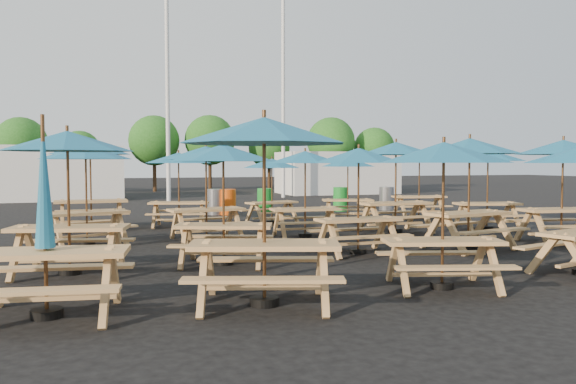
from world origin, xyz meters
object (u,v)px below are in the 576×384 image
object	(u,v)px
picnic_unit_0	(45,235)
picnic_unit_7	(179,162)
picnic_unit_10	(305,162)
waste_bin_4	(387,198)
picnic_unit_9	(359,162)
waste_bin_1	(228,202)
picnic_unit_8	(444,161)
picnic_unit_13	(470,153)
picnic_unit_2	(86,158)
picnic_unit_1	(67,149)
waste_bin_0	(215,202)
picnic_unit_18	(488,160)
picnic_unit_19	(419,161)
waste_bin_2	(265,201)
picnic_unit_14	(396,154)
picnic_unit_5	(223,160)
waste_bin_3	(341,199)
picnic_unit_11	(272,167)
picnic_unit_4	(264,142)
picnic_unit_15	(348,166)
picnic_unit_3	(90,153)
picnic_unit_6	(206,158)
picnic_unit_17	(563,153)

from	to	relation	value
picnic_unit_0	picnic_unit_7	distance (m)	10.01
picnic_unit_10	waste_bin_4	bearing A→B (deg)	52.04
picnic_unit_9	waste_bin_1	size ratio (longest dim) A/B	2.38
picnic_unit_8	picnic_unit_13	world-z (taller)	picnic_unit_13
picnic_unit_9	picnic_unit_13	world-z (taller)	picnic_unit_13
picnic_unit_2	picnic_unit_9	size ratio (longest dim) A/B	1.18
picnic_unit_1	waste_bin_0	bearing A→B (deg)	78.88
picnic_unit_0	picnic_unit_18	world-z (taller)	picnic_unit_0
picnic_unit_9	picnic_unit_19	world-z (taller)	picnic_unit_19
picnic_unit_7	waste_bin_4	bearing A→B (deg)	34.99
waste_bin_2	waste_bin_0	bearing A→B (deg)	177.66
waste_bin_0	picnic_unit_14	bearing A→B (deg)	-61.61
picnic_unit_5	picnic_unit_18	xyz separation A→B (m)	(8.40, 3.15, 0.02)
picnic_unit_14	waste_bin_4	world-z (taller)	picnic_unit_14
picnic_unit_2	picnic_unit_5	size ratio (longest dim) A/B	1.02
picnic_unit_19	picnic_unit_0	bearing A→B (deg)	-130.08
picnic_unit_5	waste_bin_3	distance (m)	12.46
picnic_unit_11	waste_bin_4	xyz separation A→B (m)	(5.90, 3.40, -1.32)
picnic_unit_14	waste_bin_0	world-z (taller)	picnic_unit_14
picnic_unit_8	waste_bin_0	world-z (taller)	picnic_unit_8
picnic_unit_4	waste_bin_3	bearing A→B (deg)	79.84
picnic_unit_10	picnic_unit_13	distance (m)	4.16
picnic_unit_19	waste_bin_3	distance (m)	4.06
picnic_unit_15	waste_bin_4	size ratio (longest dim) A/B	2.44
picnic_unit_18	picnic_unit_19	xyz separation A→B (m)	(-0.03, 3.65, -0.02)
waste_bin_0	picnic_unit_10	bearing A→B (deg)	-81.66
picnic_unit_18	picnic_unit_1	bearing A→B (deg)	-151.58
picnic_unit_15	waste_bin_2	distance (m)	4.13
picnic_unit_3	picnic_unit_4	size ratio (longest dim) A/B	0.90
waste_bin_2	picnic_unit_7	bearing A→B (deg)	-136.52
waste_bin_4	picnic_unit_14	bearing A→B (deg)	-116.33
picnic_unit_3	waste_bin_3	xyz separation A→B (m)	(9.40, 3.53, -1.73)
picnic_unit_5	picnic_unit_18	bearing A→B (deg)	40.45
picnic_unit_5	picnic_unit_2	bearing A→B (deg)	145.96
picnic_unit_14	picnic_unit_1	bearing A→B (deg)	-158.89
picnic_unit_1	picnic_unit_8	xyz separation A→B (m)	(5.52, -2.98, -0.20)
picnic_unit_1	picnic_unit_13	bearing A→B (deg)	14.16
picnic_unit_6	waste_bin_2	size ratio (longest dim) A/B	2.51
picnic_unit_6	picnic_unit_9	distance (m)	4.14
picnic_unit_17	waste_bin_1	world-z (taller)	picnic_unit_17
picnic_unit_2	picnic_unit_7	size ratio (longest dim) A/B	1.10
picnic_unit_18	picnic_unit_13	bearing A→B (deg)	-120.93
picnic_unit_1	picnic_unit_15	bearing A→B (deg)	51.90
picnic_unit_2	picnic_unit_15	bearing A→B (deg)	3.17
picnic_unit_10	picnic_unit_18	size ratio (longest dim) A/B	0.92
picnic_unit_15	picnic_unit_19	bearing A→B (deg)	16.25
picnic_unit_2	picnic_unit_11	bearing A→B (deg)	11.14
picnic_unit_5	picnic_unit_9	xyz separation A→B (m)	(2.98, 0.38, -0.03)
picnic_unit_0	picnic_unit_10	world-z (taller)	picnic_unit_0
picnic_unit_15	picnic_unit_10	bearing A→B (deg)	-113.00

